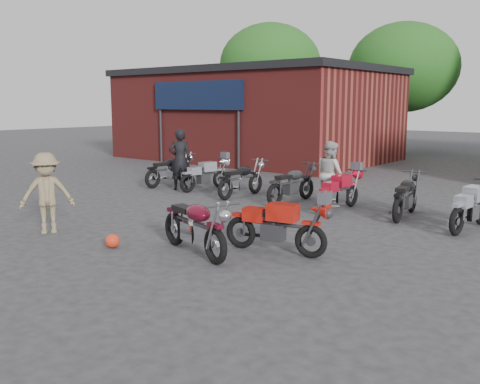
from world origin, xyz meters
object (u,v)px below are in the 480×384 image
Objects in this scene: row_bike_4 at (339,189)px; row_bike_6 at (471,204)px; person_dark at (180,160)px; row_bike_3 at (292,182)px; helmet at (112,241)px; row_bike_5 at (406,194)px; person_light at (331,174)px; row_bike_2 at (242,177)px; row_bike_0 at (170,169)px; person_tan at (47,193)px; vintage_motorcycle at (195,222)px; sportbike at (277,223)px; row_bike_1 at (205,173)px.

row_bike_6 is (3.22, -0.10, 0.02)m from row_bike_4.
row_bike_3 is (3.92, 0.41, -0.39)m from person_dark.
row_bike_5 is at bearing 62.38° from helmet.
person_light is 2.73m from row_bike_2.
row_bike_3 is at bearing 85.53° from row_bike_4.
person_light is 0.88× the size of row_bike_0.
row_bike_5 is (5.17, 6.21, -0.28)m from person_tan.
helmet is 0.15× the size of row_bike_3.
vintage_motorcycle is 1.08× the size of person_dark.
person_dark is 5.47m from row_bike_4.
row_bike_2 is 3.16m from row_bike_4.
row_bike_4 is at bearing 92.70° from row_bike_6.
vintage_motorcycle is 5.21m from row_bike_4.
row_bike_0 is 1.01× the size of row_bike_5.
row_bike_3 is (-1.52, 5.38, -0.03)m from vintage_motorcycle.
row_bike_4 is (1.55, 5.85, 0.40)m from helmet.
row_bike_3 and row_bike_5 have the same top height.
person_tan is (-1.98, -0.12, 0.71)m from helmet.
row_bike_0 reaches higher than helmet.
row_bike_5 is (2.12, -0.13, -0.30)m from person_light.
row_bike_2 is at bearing 93.68° from row_bike_6.
helmet is at bearing -140.97° from vintage_motorcycle.
person_tan reaches higher than sportbike.
row_bike_2 is at bearing 84.10° from row_bike_5.
row_bike_0 reaches higher than row_bike_1.
row_bike_3 is at bearing 45.06° from person_light.
person_dark is 1.00m from row_bike_0.
person_tan is 0.87× the size of row_bike_5.
row_bike_3 is 1.54m from row_bike_4.
row_bike_5 is (7.09, 0.49, -0.39)m from person_dark.
person_tan is 0.87× the size of row_bike_3.
row_bike_5 is (1.64, 0.25, 0.03)m from row_bike_4.
helmet is at bearing 81.55° from person_dark.
person_light reaches higher than row_bike_2.
row_bike_0 is 9.52m from row_bike_6.
person_dark is 7.12m from row_bike_5.
person_light is 0.88× the size of row_bike_5.
row_bike_1 is at bearing 89.46° from row_bike_4.
row_bike_0 is at bearing -66.16° from person_dark.
person_tan is 6.28m from row_bike_1.
vintage_motorcycle is 5.62m from person_light.
row_bike_0 is 1.01× the size of row_bike_6.
row_bike_4 is at bearing 106.29° from vintage_motorcycle.
person_light is 1.12m from row_bike_3.
sportbike is 7.31m from row_bike_1.
person_light is 0.89× the size of row_bike_6.
row_bike_3 is at bearing 89.82° from helmet.
person_dark is at bearing 154.03° from vintage_motorcycle.
sportbike is at bearing -36.07° from person_tan.
vintage_motorcycle reaches higher than row_bike_2.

